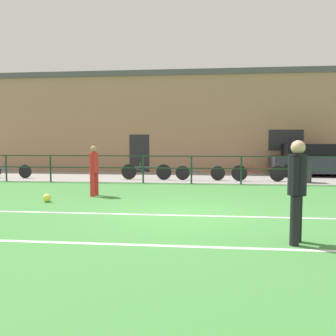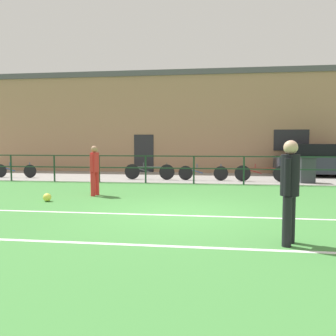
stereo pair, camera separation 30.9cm
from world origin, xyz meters
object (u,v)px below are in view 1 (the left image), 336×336
object	(u,v)px
soccer_ball_match	(47,198)
bicycle_parked_2	(10,171)
bicycle_parked_3	(200,173)
trash_bin_0	(303,169)
player_goalkeeper	(297,185)
bicycle_parked_0	(258,173)
player_striker	(94,168)
bicycle_parked_1	(146,172)
parked_car_red	(313,161)

from	to	relation	value
soccer_ball_match	bicycle_parked_2	distance (m)	7.55
bicycle_parked_3	trash_bin_0	xyz separation A→B (m)	(4.30, -0.35, 0.21)
bicycle_parked_2	bicycle_parked_3	xyz separation A→B (m)	(8.88, 0.00, 0.01)
player_goalkeeper	bicycle_parked_0	xyz separation A→B (m)	(0.73, 9.30, -0.62)
player_goalkeeper	player_striker	world-z (taller)	player_goalkeeper
bicycle_parked_1	bicycle_parked_2	xyz separation A→B (m)	(-6.47, -0.00, -0.03)
player_goalkeeper	bicycle_parked_3	bearing A→B (deg)	34.58
player_striker	parked_car_red	world-z (taller)	parked_car_red
bicycle_parked_3	trash_bin_0	distance (m)	4.32
player_striker	trash_bin_0	world-z (taller)	player_striker
player_striker	soccer_ball_match	bearing A→B (deg)	156.12
player_goalkeeper	bicycle_parked_2	world-z (taller)	player_goalkeeper
bicycle_parked_3	trash_bin_0	world-z (taller)	trash_bin_0
bicycle_parked_1	bicycle_parked_3	size ratio (longest dim) A/B	1.04
bicycle_parked_2	player_goalkeeper	bearing A→B (deg)	-41.60
player_goalkeeper	bicycle_parked_3	size ratio (longest dim) A/B	0.80
player_striker	bicycle_parked_1	distance (m)	4.85
bicycle_parked_0	bicycle_parked_3	world-z (taller)	bicycle_parked_0
parked_car_red	bicycle_parked_0	xyz separation A→B (m)	(-3.03, -2.72, -0.39)
bicycle_parked_0	player_goalkeeper	bearing A→B (deg)	-94.48
player_goalkeeper	soccer_ball_match	xyz separation A→B (m)	(-6.04, 3.48, -0.88)
soccer_ball_match	bicycle_parked_1	xyz separation A→B (m)	(1.87, 5.98, 0.26)
bicycle_parked_1	player_goalkeeper	bearing A→B (deg)	-66.17
parked_car_red	bicycle_parked_2	distance (m)	14.64
bicycle_parked_1	bicycle_parked_2	world-z (taller)	bicycle_parked_1
parked_car_red	bicycle_parked_1	size ratio (longest dim) A/B	1.80
bicycle_parked_3	trash_bin_0	size ratio (longest dim) A/B	2.04
player_striker	parked_car_red	bearing A→B (deg)	-34.98
parked_car_red	trash_bin_0	world-z (taller)	parked_car_red
parked_car_red	bicycle_parked_0	world-z (taller)	parked_car_red
player_striker	bicycle_parked_1	bearing A→B (deg)	4.94
bicycle_parked_1	trash_bin_0	bearing A→B (deg)	-3.03
bicycle_parked_3	parked_car_red	bearing A→B (deg)	24.93
soccer_ball_match	trash_bin_0	bearing A→B (deg)	33.25
player_goalkeeper	player_striker	distance (m)	6.90
bicycle_parked_2	trash_bin_0	world-z (taller)	trash_bin_0
player_striker	soccer_ball_match	world-z (taller)	player_striker
parked_car_red	bicycle_parked_1	world-z (taller)	parked_car_red
trash_bin_0	player_goalkeeper	bearing A→B (deg)	-105.55
bicycle_parked_0	bicycle_parked_3	xyz separation A→B (m)	(-2.50, 0.16, -0.03)
bicycle_parked_2	bicycle_parked_3	world-z (taller)	bicycle_parked_3
soccer_ball_match	player_goalkeeper	bearing A→B (deg)	-29.91
soccer_ball_match	bicycle_parked_0	world-z (taller)	bicycle_parked_0
player_goalkeeper	bicycle_parked_1	distance (m)	10.35
bicycle_parked_0	bicycle_parked_1	world-z (taller)	bicycle_parked_1
bicycle_parked_0	bicycle_parked_3	distance (m)	2.50
trash_bin_0	bicycle_parked_0	bearing A→B (deg)	173.70
player_striker	bicycle_parked_0	size ratio (longest dim) A/B	0.69
player_striker	trash_bin_0	distance (m)	8.76
bicycle_parked_3	trash_bin_0	bearing A→B (deg)	-4.71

